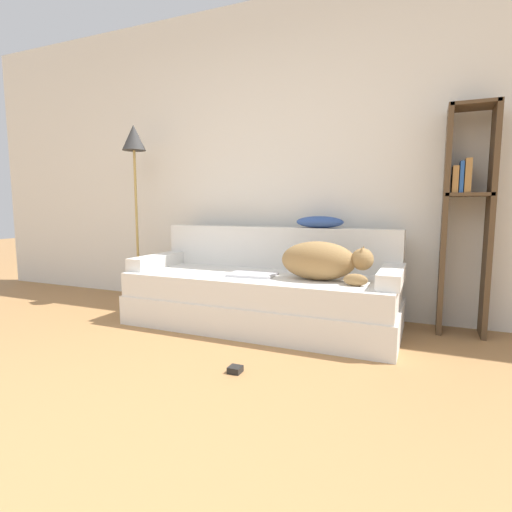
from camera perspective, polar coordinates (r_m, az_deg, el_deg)
The scene contains 11 objects.
wall_back at distance 3.65m, azimuth 3.22°, elevation 13.70°, with size 6.97×0.06×2.70m.
couch at distance 3.14m, azimuth 0.70°, elevation -6.32°, with size 2.08×0.84×0.41m.
couch_backrest at distance 3.39m, azimuth 2.96°, elevation 1.23°, with size 2.04×0.15×0.35m.
couch_arm_left at distance 3.56m, azimuth -13.82°, elevation -0.66°, with size 0.15×0.65×0.10m.
couch_arm_right at distance 2.86m, azimuth 18.84°, elevation -2.71°, with size 0.15×0.65×0.10m.
dog at distance 2.84m, azimuth 9.45°, elevation -0.69°, with size 0.65×0.29×0.27m.
laptop at distance 3.01m, azimuth -0.51°, elevation -2.65°, with size 0.36×0.28×0.02m.
throw_pillow at distance 3.28m, azimuth 9.09°, elevation 4.82°, with size 0.39×0.20×0.09m.
bookshelf at distance 3.23m, azimuth 27.85°, elevation 5.78°, with size 0.32×0.26×1.63m.
floor_lamp at distance 3.98m, azimuth -16.95°, elevation 12.41°, with size 0.26×0.26×1.68m.
power_adapter at distance 2.34m, azimuth -2.98°, elevation -15.88°, with size 0.07×0.07×0.04m.
Camera 1 is at (1.25, -0.72, 0.93)m, focal length 28.00 mm.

